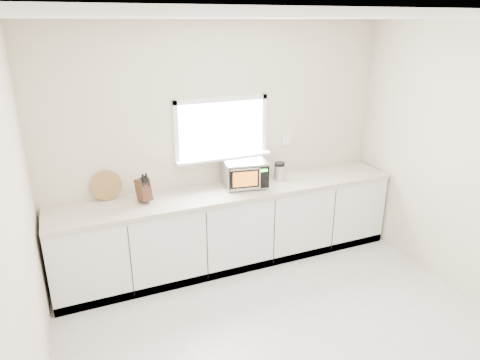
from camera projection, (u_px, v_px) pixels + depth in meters
ground at (307, 358)px, 3.63m from camera, size 4.00×4.00×0.00m
back_wall at (221, 144)px, 4.87m from camera, size 4.00×0.17×2.70m
cabinets at (231, 228)px, 4.94m from camera, size 3.92×0.60×0.88m
countertop at (232, 191)px, 4.77m from camera, size 3.92×0.64×0.04m
microwave at (245, 173)px, 4.80m from camera, size 0.52×0.45×0.30m
knife_block at (143, 189)px, 4.39m from camera, size 0.16×0.24×0.32m
cutting_board at (106, 186)px, 4.44m from camera, size 0.31×0.07×0.31m
coffee_grinder at (279, 171)px, 5.01m from camera, size 0.15×0.15×0.22m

